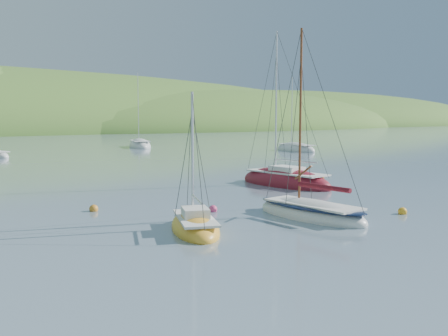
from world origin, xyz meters
TOP-DOWN VIEW (x-y plane):
  - ground at (0.00, 0.00)m, footprint 700.00×700.00m
  - daysailer_white at (-2.06, 0.35)m, footprint 2.78×6.62m
  - sloop_red at (4.82, 9.66)m, footprint 3.45×8.35m
  - sailboat_yellow at (-8.29, 1.22)m, footprint 3.80×5.38m
  - distant_sloop_b at (16.49, 56.95)m, footprint 5.99×9.79m
  - distant_sloop_d at (30.82, 35.63)m, footprint 3.77×8.41m
  - mooring_buoys at (-0.68, 5.55)m, footprint 20.54×13.11m

SIDE VIEW (x-z plane):
  - ground at x=0.00m, z-range 0.00..0.00m
  - mooring_buoys at x=-0.68m, z-range -0.11..0.35m
  - sailboat_yellow at x=-8.29m, z-range -3.15..3.49m
  - distant_sloop_d at x=30.82m, z-range -5.61..6.00m
  - distant_sloop_b at x=16.49m, z-range -6.37..6.80m
  - daysailer_white at x=-2.06m, z-range -4.76..5.21m
  - sloop_red at x=4.82m, z-range -5.81..6.25m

